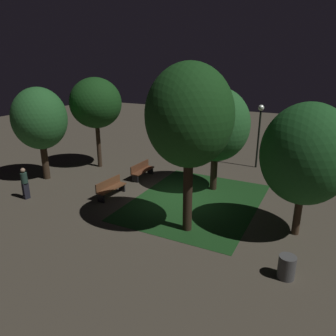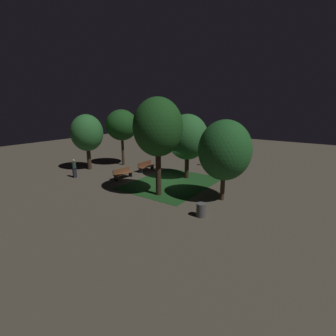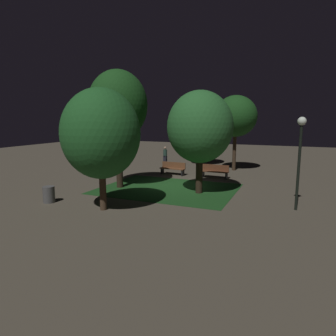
% 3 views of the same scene
% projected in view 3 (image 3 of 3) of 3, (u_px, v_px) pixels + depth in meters
% --- Properties ---
extents(ground_plane, '(60.00, 60.00, 0.00)m').
position_uv_depth(ground_plane, '(176.00, 186.00, 17.77)').
color(ground_plane, '#4C4438').
extents(grass_lawn, '(7.46, 5.74, 0.01)m').
position_uv_depth(grass_lawn, '(168.00, 189.00, 17.02)').
color(grass_lawn, '#194219').
rests_on(grass_lawn, ground).
extents(bench_back_row, '(1.82, 0.55, 0.88)m').
position_uv_depth(bench_back_row, '(215.00, 171.00, 20.04)').
color(bench_back_row, brown).
rests_on(bench_back_row, ground).
extents(bench_lawn_edge, '(1.83, 0.61, 0.88)m').
position_uv_depth(bench_lawn_edge, '(173.00, 168.00, 21.21)').
color(bench_lawn_edge, brown).
rests_on(bench_lawn_edge, ground).
extents(tree_back_right, '(3.33, 3.33, 5.21)m').
position_uv_depth(tree_back_right, '(101.00, 134.00, 12.64)').
color(tree_back_right, '#423021').
rests_on(tree_back_right, ground).
extents(tree_lawn_side, '(3.40, 3.40, 5.36)m').
position_uv_depth(tree_lawn_side, '(200.00, 127.00, 15.53)').
color(tree_lawn_side, '#2D2116').
rests_on(tree_lawn_side, ground).
extents(tree_near_wall, '(3.28, 3.28, 6.58)m').
position_uv_depth(tree_near_wall, '(118.00, 106.00, 16.67)').
color(tree_near_wall, '#2D2116').
rests_on(tree_near_wall, ground).
extents(tree_left_canopy, '(3.16, 3.16, 5.63)m').
position_uv_depth(tree_left_canopy, '(236.00, 116.00, 22.44)').
color(tree_left_canopy, '#38281C').
rests_on(tree_left_canopy, ground).
extents(tree_tall_center, '(2.98, 2.98, 5.23)m').
position_uv_depth(tree_tall_center, '(200.00, 124.00, 25.01)').
color(tree_tall_center, '#38281C').
rests_on(tree_tall_center, ground).
extents(lamp_post_path_center, '(0.36, 0.36, 4.01)m').
position_uv_depth(lamp_post_path_center, '(300.00, 146.00, 12.68)').
color(lamp_post_path_center, black).
rests_on(lamp_post_path_center, ground).
extents(trash_bin, '(0.54, 0.54, 0.78)m').
position_uv_depth(trash_bin, '(49.00, 194.00, 14.24)').
color(trash_bin, '#4C4C4C').
rests_on(trash_bin, ground).
extents(pedestrian, '(0.32, 0.32, 1.61)m').
position_uv_depth(pedestrian, '(165.00, 156.00, 25.22)').
color(pedestrian, black).
rests_on(pedestrian, ground).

